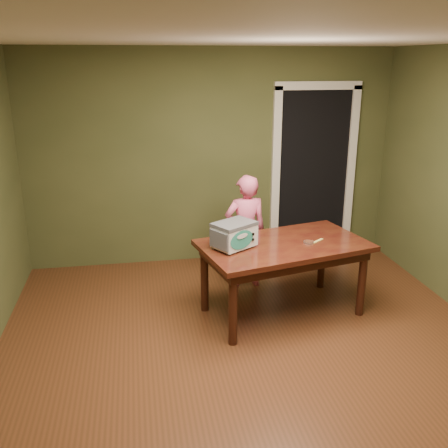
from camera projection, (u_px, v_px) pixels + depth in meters
The scene contains 8 objects.
floor at pixel (260, 368), 4.16m from camera, with size 5.00×5.00×0.00m, color #572D18.
room_shell at pixel (265, 167), 3.62m from camera, with size 4.52×5.02×2.61m.
doorway at pixel (305, 169), 6.65m from camera, with size 1.10×0.66×2.25m.
dining_table at pixel (284, 253), 4.88m from camera, with size 1.76×1.24×0.75m.
toy_oven at pixel (234, 234), 4.69m from camera, with size 0.47×0.43×0.25m.
baking_pan at pixel (309, 242), 4.84m from camera, with size 0.10×0.10×0.02m.
spatula at pixel (317, 241), 4.89m from camera, with size 0.18×0.03×0.01m, color #E0CD61.
child at pixel (245, 232), 5.50m from camera, with size 0.47×0.31×1.28m, color #EC618C.
Camera 1 is at (-0.93, -3.46, 2.45)m, focal length 40.00 mm.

